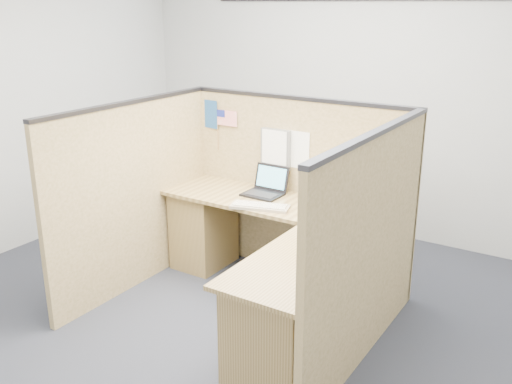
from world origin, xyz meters
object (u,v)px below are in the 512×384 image
Objects in this scene: mouse at (328,220)px; l_desk at (271,263)px; laptop at (266,187)px; keyboard at (260,206)px.

l_desk is at bearing -152.32° from mouse.
laptop is at bearing 125.26° from l_desk.
laptop reaches higher than mouse.
keyboard is at bearing 139.44° from l_desk.
laptop is 0.36m from keyboard.
keyboard is at bearing -65.34° from laptop.
keyboard is 4.08× the size of mouse.
mouse reaches higher than keyboard.
l_desk is 0.55m from mouse.
laptop is at bearing 155.75° from mouse.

